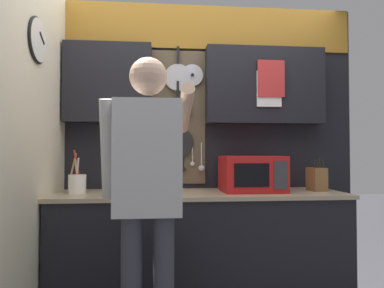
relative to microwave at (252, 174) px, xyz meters
name	(u,v)px	position (x,y,z in m)	size (l,w,h in m)	color
base_cabinet_counter	(200,253)	(-0.41, -0.02, -0.60)	(2.19, 0.63, 0.92)	black
back_wall_unit	(198,120)	(-0.39, 0.27, 0.44)	(2.76, 0.23, 2.49)	black
side_wall	(30,146)	(-1.52, -0.41, 0.20)	(0.07, 1.60, 2.49)	beige
microwave	(252,174)	(0.00, 0.00, 0.00)	(0.47, 0.39, 0.28)	red
knife_block	(317,179)	(0.53, 0.00, -0.04)	(0.12, 0.16, 0.26)	brown
utensil_crock	(77,183)	(-1.33, 0.00, -0.06)	(0.13, 0.13, 0.32)	white
person	(148,181)	(-0.78, -0.66, 0.00)	(0.54, 0.67, 1.76)	#383842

